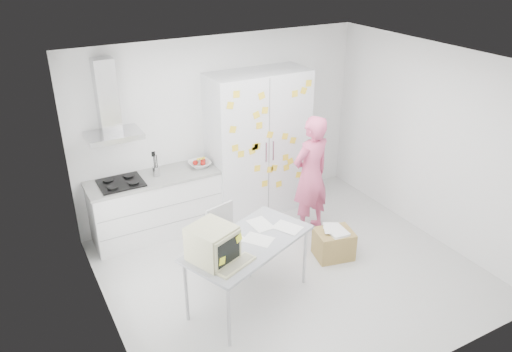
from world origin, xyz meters
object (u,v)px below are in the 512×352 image
person (311,175)px  chair (226,238)px  desk (227,245)px  cardboard_box (334,244)px

person → chair: person is taller
person → chair: size_ratio=1.86×
desk → chair: desk is taller
desk → cardboard_box: size_ratio=3.03×
person → cardboard_box: size_ratio=3.14×
desk → chair: (0.31, 0.67, -0.38)m
desk → cardboard_box: bearing=-11.4°
person → cardboard_box: bearing=72.9°
person → cardboard_box: person is taller
person → desk: 2.12m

